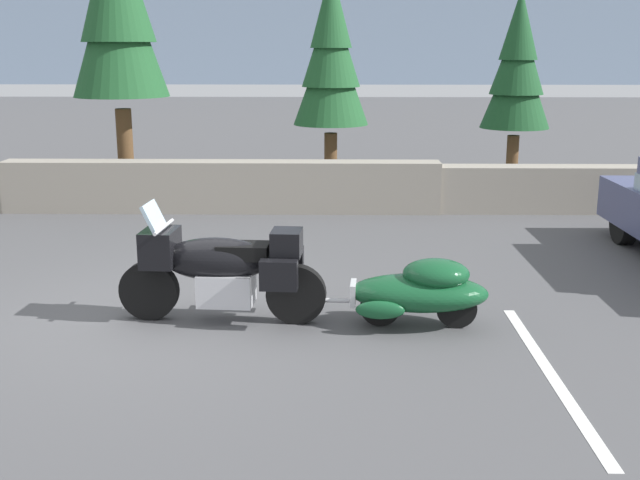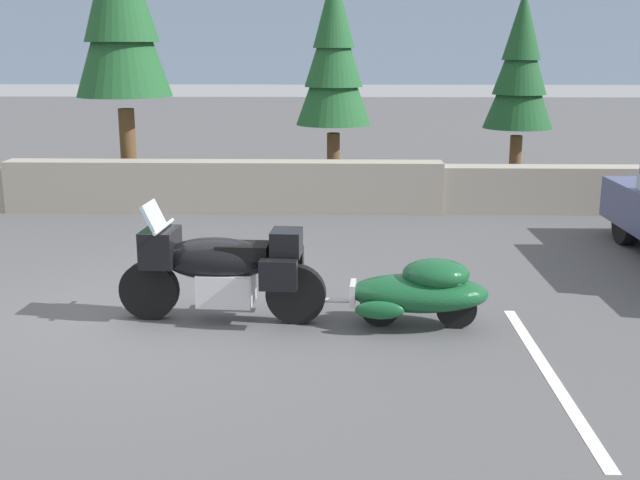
% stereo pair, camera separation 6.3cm
% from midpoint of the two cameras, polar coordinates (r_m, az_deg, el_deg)
% --- Properties ---
extents(ground_plane, '(80.00, 80.00, 0.00)m').
position_cam_midpoint_polar(ground_plane, '(9.19, -11.90, -5.44)').
color(ground_plane, '#4C4C4F').
extents(stone_guard_wall, '(24.00, 0.61, 0.94)m').
position_cam_midpoint_polar(stone_guard_wall, '(14.65, -4.72, 3.73)').
color(stone_guard_wall, gray).
rests_on(stone_guard_wall, ground).
extents(distant_ridgeline, '(240.00, 80.00, 16.00)m').
position_cam_midpoint_polar(distant_ridgeline, '(104.50, 0.28, 16.54)').
color(distant_ridgeline, '#7F93AD').
rests_on(distant_ridgeline, ground).
extents(touring_motorcycle, '(2.31, 0.83, 1.33)m').
position_cam_midpoint_polar(touring_motorcycle, '(8.76, -6.96, -1.92)').
color(touring_motorcycle, black).
rests_on(touring_motorcycle, ground).
extents(car_shaped_trailer, '(2.22, 0.82, 0.76)m').
position_cam_midpoint_polar(car_shaped_trailer, '(8.64, 7.38, -3.61)').
color(car_shaped_trailer, black).
rests_on(car_shaped_trailer, ground).
extents(pine_tree_secondary, '(1.41, 1.41, 4.12)m').
position_cam_midpoint_polar(pine_tree_secondary, '(16.84, 14.36, 12.00)').
color(pine_tree_secondary, brown).
rests_on(pine_tree_secondary, ground).
extents(pine_tree_far_right, '(1.48, 1.48, 4.48)m').
position_cam_midpoint_polar(pine_tree_far_right, '(15.87, 1.11, 13.15)').
color(pine_tree_far_right, brown).
rests_on(pine_tree_far_right, ground).
extents(parking_stripe_marker, '(0.12, 3.60, 0.01)m').
position_cam_midpoint_polar(parking_stripe_marker, '(7.81, 16.39, -9.20)').
color(parking_stripe_marker, silver).
rests_on(parking_stripe_marker, ground).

